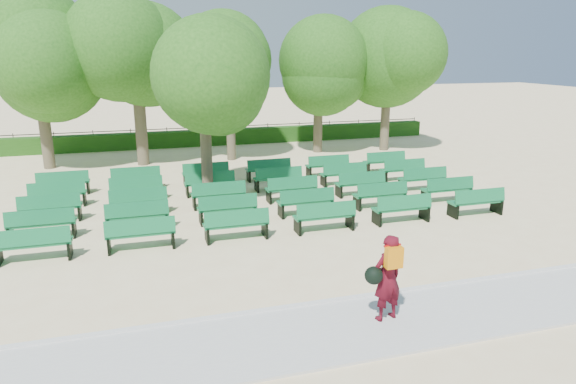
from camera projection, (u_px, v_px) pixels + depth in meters
name	position (u px, v px, depth m)	size (l,w,h in m)	color
ground	(289.00, 215.00, 17.24)	(120.00, 120.00, 0.00)	beige
paving	(393.00, 322.00, 10.40)	(30.00, 2.20, 0.06)	beige
curb	(369.00, 296.00, 11.46)	(30.00, 0.12, 0.10)	silver
hedge	(220.00, 137.00, 30.06)	(26.00, 0.70, 0.90)	#215014
fence	(219.00, 143.00, 30.54)	(26.00, 0.10, 1.02)	black
tree_line	(233.00, 158.00, 26.48)	(21.80, 6.80, 7.04)	#2C651B
bench_array	(255.00, 201.00, 18.48)	(1.89, 0.64, 1.18)	#136D3C
tree_among	(204.00, 89.00, 18.14)	(4.15, 4.15, 5.92)	brown
person	(387.00, 277.00, 10.21)	(0.89, 0.57, 1.81)	#4A0A16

